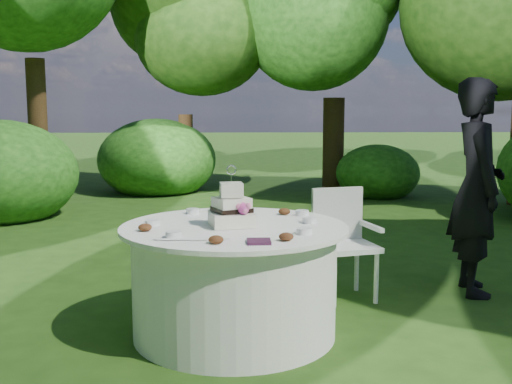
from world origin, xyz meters
TOP-DOWN VIEW (x-y plane):
  - ground at (0.00, 0.00)m, footprint 80.00×80.00m
  - napkins at (0.14, -0.56)m, footprint 0.14×0.14m
  - feather_plume at (-0.26, -0.45)m, footprint 0.48×0.07m
  - guest at (2.06, 0.87)m, footprint 0.52×0.72m
  - table at (0.00, 0.00)m, footprint 1.56×1.56m
  - cake at (-0.02, -0.03)m, footprint 0.33×0.33m
  - chair at (0.91, 0.83)m, footprint 0.55×0.54m
  - votives at (0.04, 0.04)m, footprint 1.19×0.97m
  - petal_cups at (-0.00, -0.21)m, footprint 1.06×1.07m

SIDE VIEW (x-z plane):
  - ground at x=0.00m, z-range 0.00..0.00m
  - table at x=0.00m, z-range 0.00..0.77m
  - chair at x=0.91m, z-range 0.07..0.97m
  - feather_plume at x=-0.26m, z-range 0.77..0.78m
  - napkins at x=0.14m, z-range 0.77..0.79m
  - votives at x=0.04m, z-range 0.77..0.81m
  - petal_cups at x=0.00m, z-range 0.77..0.82m
  - cake at x=-0.02m, z-range 0.68..1.09m
  - guest at x=2.06m, z-range 0.00..1.82m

